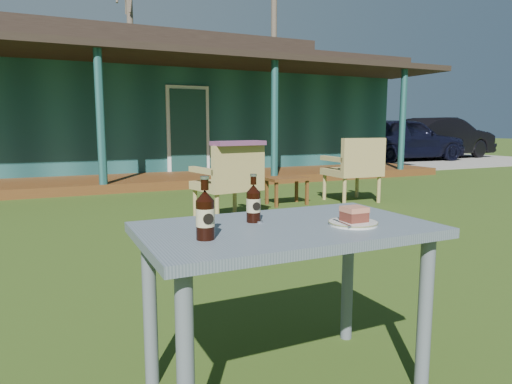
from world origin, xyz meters
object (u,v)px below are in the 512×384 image
plate (353,223)px  cola_bottle_near (253,203)px  armchair_right (355,166)px  side_table (287,181)px  armchair_left (230,179)px  cake_slice (354,214)px  car_far (440,138)px  car_near (403,139)px  cafe_table (286,249)px  cola_bottle_far (205,214)px

plate → cola_bottle_near: bearing=147.1°
armchair_right → side_table: armchair_right is taller
armchair_left → cake_slice: bearing=-103.5°
armchair_left → car_far: bearing=33.0°
plate → cola_bottle_near: cola_bottle_near is taller
car_near → armchair_right: car_near is taller
cafe_table → cola_bottle_near: cola_bottle_near is taller
plate → armchair_right: 5.05m
side_table → cola_bottle_far: bearing=-122.3°
car_near → car_far: size_ratio=0.97×
cola_bottle_near → car_far: bearing=40.5°
cafe_table → side_table: (2.28, 4.13, -0.28)m
car_far → cola_bottle_near: car_far is taller
cafe_table → armchair_right: size_ratio=1.25×
cake_slice → cafe_table: bearing=157.1°
armchair_left → armchair_right: (2.22, 0.53, 0.03)m
side_table → car_far: bearing=33.0°
cake_slice → armchair_right: 5.04m
cola_bottle_far → armchair_right: armchair_right is taller
car_far → cake_slice: size_ratio=47.50×
car_near → armchair_left: size_ratio=4.62×
cola_bottle_far → side_table: cola_bottle_far is taller
cake_slice → armchair_left: 3.58m
cafe_table → armchair_left: 3.54m
car_far → plate: bearing=127.3°
car_far → armchair_right: size_ratio=4.54×
cake_slice → armchair_left: bearing=76.5°
cafe_table → cola_bottle_far: cola_bottle_far is taller
car_near → armchair_left: 11.06m
car_near → plate: car_near is taller
armchair_left → cola_bottle_far: bearing=-113.2°
cola_bottle_near → side_table: size_ratio=0.34×
cola_bottle_near → cola_bottle_far: (-0.28, -0.20, 0.01)m
side_table → car_near: bearing=37.7°
cola_bottle_far → side_table: size_ratio=0.38×
cola_bottle_near → armchair_right: 5.10m
car_far → cola_bottle_far: (-12.42, -10.55, 0.09)m
car_far → side_table: size_ratio=7.28×
cafe_table → car_far: bearing=41.0°
cola_bottle_near → side_table: 4.69m
cafe_table → cake_slice: cake_slice is taller
car_near → cafe_table: size_ratio=3.52×
armchair_right → car_near: bearing=42.9°
cola_bottle_far → plate: bearing=-2.2°
cake_slice → cola_bottle_far: bearing=178.0°
car_far → plate: (-11.78, -10.58, 0.01)m
plate → armchair_left: 3.58m
car_far → cake_slice: (-11.78, -10.58, 0.05)m
car_near → cola_bottle_far: car_near is taller
cola_bottle_far → car_far: bearing=40.4°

